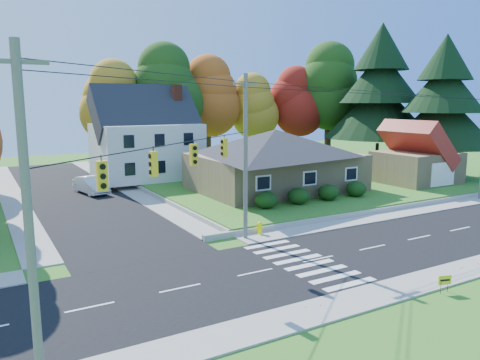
{
  "coord_description": "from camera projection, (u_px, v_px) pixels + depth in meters",
  "views": [
    {
      "loc": [
        -15.65,
        -18.76,
        8.4
      ],
      "look_at": [
        -0.28,
        8.0,
        3.18
      ],
      "focal_mm": 35.0,
      "sensor_mm": 36.0,
      "label": 1
    }
  ],
  "objects": [
    {
      "name": "conifer_east_a",
      "position": [
        380.0,
        93.0,
        55.64
      ],
      "size": [
        12.8,
        12.8,
        16.96
      ],
      "color": "#3F2A19",
      "rests_on": "lawn"
    },
    {
      "name": "fire_hydrant",
      "position": [
        260.0,
        229.0,
        29.61
      ],
      "size": [
        0.5,
        0.39,
        0.87
      ],
      "color": "#FFFB00",
      "rests_on": "ground"
    },
    {
      "name": "traffic_infrastructure",
      "position": [
        303.0,
        162.0,
        25.36
      ],
      "size": [
        38.1,
        10.66,
        10.0
      ],
      "color": "#666059",
      "rests_on": "ground"
    },
    {
      "name": "hedge_row",
      "position": [
        314.0,
        194.0,
        37.0
      ],
      "size": [
        10.7,
        1.7,
        1.27
      ],
      "color": "#163A10",
      "rests_on": "lawn"
    },
    {
      "name": "tree_lot_5",
      "position": [
        329.0,
        87.0,
        61.84
      ],
      "size": [
        8.4,
        8.4,
        15.64
      ],
      "color": "#3F2A19",
      "rests_on": "lawn"
    },
    {
      "name": "tree_lot_2",
      "position": [
        207.0,
        97.0,
        57.62
      ],
      "size": [
        7.28,
        7.28,
        13.56
      ],
      "color": "#3F2A19",
      "rests_on": "lawn"
    },
    {
      "name": "sidewalk_south",
      "position": [
        390.0,
        291.0,
        20.85
      ],
      "size": [
        90.0,
        2.0,
        0.08
      ],
      "primitive_type": "cube",
      "color": "#9C9A90",
      "rests_on": "ground"
    },
    {
      "name": "road_cross",
      "position": [
        72.0,
        193.0,
        43.43
      ],
      "size": [
        8.0,
        44.0,
        0.02
      ],
      "primitive_type": "cube",
      "color": "black",
      "rests_on": "ground"
    },
    {
      "name": "garage",
      "position": [
        417.0,
        159.0,
        45.71
      ],
      "size": [
        7.3,
        6.3,
        4.6
      ],
      "color": "tan",
      "rests_on": "lawn"
    },
    {
      "name": "yard_sign",
      "position": [
        445.0,
        280.0,
        20.65
      ],
      "size": [
        0.62,
        0.22,
        0.8
      ],
      "color": "black",
      "rests_on": "ground"
    },
    {
      "name": "lawn",
      "position": [
        288.0,
        179.0,
        49.43
      ],
      "size": [
        30.0,
        30.0,
        0.5
      ],
      "primitive_type": "cube",
      "color": "#3D7923",
      "rests_on": "ground"
    },
    {
      "name": "tree_lot_1",
      "position": [
        164.0,
        90.0,
        53.71
      ],
      "size": [
        7.84,
        7.84,
        14.6
      ],
      "color": "#3F2A19",
      "rests_on": "lawn"
    },
    {
      "name": "tree_lot_4",
      "position": [
        295.0,
        102.0,
        61.91
      ],
      "size": [
        6.72,
        6.72,
        12.51
      ],
      "color": "#3F2A19",
      "rests_on": "lawn"
    },
    {
      "name": "colonial_house",
      "position": [
        146.0,
        138.0,
        48.32
      ],
      "size": [
        10.4,
        8.4,
        9.6
      ],
      "color": "silver",
      "rests_on": "lawn"
    },
    {
      "name": "ranch_house",
      "position": [
        275.0,
        159.0,
        42.19
      ],
      "size": [
        14.6,
        10.6,
        5.4
      ],
      "color": "tan",
      "rests_on": "lawn"
    },
    {
      "name": "conifer_east_b",
      "position": [
        443.0,
        102.0,
        49.47
      ],
      "size": [
        11.2,
        11.2,
        14.84
      ],
      "color": "#3F2A19",
      "rests_on": "lawn"
    },
    {
      "name": "white_car",
      "position": [
        91.0,
        185.0,
        42.84
      ],
      "size": [
        2.58,
        4.97,
        1.56
      ],
      "primitive_type": "imported",
      "rotation": [
        0.0,
        0.0,
        0.2
      ],
      "color": "silver",
      "rests_on": "road_cross"
    },
    {
      "name": "tree_lot_0",
      "position": [
        110.0,
        102.0,
        51.83
      ],
      "size": [
        6.72,
        6.72,
        12.51
      ],
      "color": "#3F2A19",
      "rests_on": "lawn"
    },
    {
      "name": "ground",
      "position": [
        318.0,
        259.0,
        25.13
      ],
      "size": [
        120.0,
        120.0,
        0.0
      ],
      "primitive_type": "plane",
      "color": "#3D7923"
    },
    {
      "name": "road_main",
      "position": [
        318.0,
        259.0,
        25.13
      ],
      "size": [
        90.0,
        8.0,
        0.02
      ],
      "primitive_type": "cube",
      "color": "black",
      "rests_on": "ground"
    },
    {
      "name": "tree_lot_3",
      "position": [
        253.0,
        107.0,
        59.93
      ],
      "size": [
        6.16,
        6.16,
        11.47
      ],
      "color": "#3F2A19",
      "rests_on": "lawn"
    },
    {
      "name": "sidewalk_north",
      "position": [
        268.0,
        236.0,
        29.4
      ],
      "size": [
        90.0,
        2.0,
        0.08
      ],
      "primitive_type": "cube",
      "color": "#9C9A90",
      "rests_on": "ground"
    }
  ]
}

